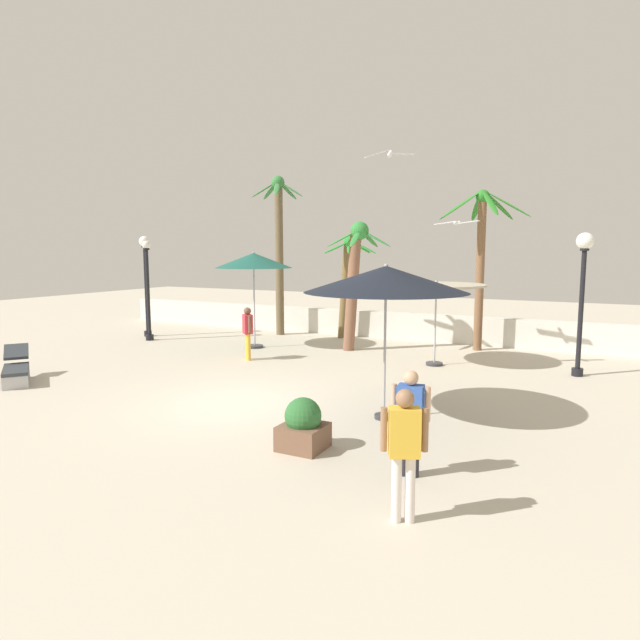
{
  "coord_description": "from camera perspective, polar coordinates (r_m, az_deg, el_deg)",
  "views": [
    {
      "loc": [
        6.53,
        -9.23,
        3.2
      ],
      "look_at": [
        0.0,
        3.39,
        1.4
      ],
      "focal_mm": 30.92,
      "sensor_mm": 36.0,
      "label": 1
    }
  ],
  "objects": [
    {
      "name": "patio_umbrella_0",
      "position": [
        10.31,
        6.83,
        4.18
      ],
      "size": [
        3.08,
        3.08,
        2.96
      ],
      "color": "#333338",
      "rests_on": "ground_plane"
    },
    {
      "name": "guest_0",
      "position": [
        16.21,
        -7.5,
        -0.88
      ],
      "size": [
        0.43,
        0.42,
        1.55
      ],
      "color": "gold",
      "rests_on": "ground_plane"
    },
    {
      "name": "patio_umbrella_2",
      "position": [
        18.11,
        -6.89,
        6.06
      ],
      "size": [
        2.52,
        2.52,
        3.16
      ],
      "color": "#333338",
      "rests_on": "ground_plane"
    },
    {
      "name": "lamp_post_0",
      "position": [
        21.43,
        -17.61,
        4.72
      ],
      "size": [
        0.39,
        0.39,
        3.72
      ],
      "color": "black",
      "rests_on": "ground_plane"
    },
    {
      "name": "palm_tree_0",
      "position": [
        20.01,
        2.79,
        4.87
      ],
      "size": [
        2.14,
        2.07,
        3.76
      ],
      "color": "brown",
      "rests_on": "ground_plane"
    },
    {
      "name": "guest_2",
      "position": [
        6.65,
        8.71,
        -12.44
      ],
      "size": [
        0.51,
        0.37,
        1.61
      ],
      "color": "silver",
      "rests_on": "ground_plane"
    },
    {
      "name": "patio_umbrella_1",
      "position": [
        15.52,
        11.94,
        3.2
      ],
      "size": [
        2.69,
        2.69,
        2.38
      ],
      "color": "#333338",
      "rests_on": "ground_plane"
    },
    {
      "name": "planter",
      "position": [
        9.06,
        -1.77,
        -10.9
      ],
      "size": [
        0.7,
        0.7,
        0.85
      ],
      "color": "brown",
      "rests_on": "ground_plane"
    },
    {
      "name": "boundary_wall",
      "position": [
        20.18,
        8.24,
        -0.59
      ],
      "size": [
        25.2,
        0.3,
        0.96
      ],
      "primitive_type": "cube",
      "color": "silver",
      "rests_on": "ground_plane"
    },
    {
      "name": "lamp_post_1",
      "position": [
        20.46,
        -17.4,
        3.27
      ],
      "size": [
        0.29,
        0.29,
        3.54
      ],
      "color": "black",
      "rests_on": "ground_plane"
    },
    {
      "name": "lamp_post_2",
      "position": [
        15.35,
        25.55,
        3.78
      ],
      "size": [
        0.43,
        0.43,
        3.65
      ],
      "color": "black",
      "rests_on": "ground_plane"
    },
    {
      "name": "seagull_0",
      "position": [
        16.39,
        13.97,
        9.72
      ],
      "size": [
        1.35,
        0.41,
        0.14
      ],
      "color": "white"
    },
    {
      "name": "palm_tree_1",
      "position": [
        18.25,
        16.31,
        7.07
      ],
      "size": [
        2.94,
        2.73,
        5.08
      ],
      "color": "brown",
      "rests_on": "ground_plane"
    },
    {
      "name": "palm_tree_2",
      "position": [
        20.91,
        -4.27,
        8.16
      ],
      "size": [
        1.97,
        1.95,
        5.94
      ],
      "color": "brown",
      "rests_on": "ground_plane"
    },
    {
      "name": "ground_plane",
      "position": [
        11.75,
        -7.7,
        -8.65
      ],
      "size": [
        56.0,
        56.0,
        0.0
      ],
      "primitive_type": "plane",
      "color": "beige"
    },
    {
      "name": "guest_1",
      "position": [
        7.96,
        9.33,
        -9.5
      ],
      "size": [
        0.56,
        0.28,
        1.54
      ],
      "color": "#26262D",
      "rests_on": "ground_plane"
    },
    {
      "name": "seagull_1",
      "position": [
        14.19,
        7.21,
        16.66
      ],
      "size": [
        1.12,
        0.76,
        0.2
      ],
      "color": "white"
    },
    {
      "name": "lounge_chair_0",
      "position": [
        15.42,
        -28.96,
        -4.13
      ],
      "size": [
        1.81,
        1.53,
        0.81
      ],
      "color": "#B7B7BC",
      "rests_on": "ground_plane"
    },
    {
      "name": "palm_tree_3",
      "position": [
        17.48,
        3.61,
        5.02
      ],
      "size": [
        1.97,
        2.09,
        4.1
      ],
      "color": "brown",
      "rests_on": "ground_plane"
    }
  ]
}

